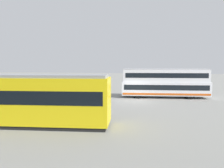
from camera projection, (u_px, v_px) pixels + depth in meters
ground_plane at (135, 101)px, 25.64m from camera, size 160.00×160.00×0.00m
double_decker_bus at (165, 83)px, 28.16m from camera, size 11.14×3.81×3.69m
tram_yellow at (13, 99)px, 15.43m from camera, size 13.77×4.42×3.58m
pedestrian_near_railing at (74, 98)px, 21.85m from camera, size 0.33×0.36×1.61m
pedestrian_crossing at (99, 106)px, 17.80m from camera, size 0.45×0.45×1.61m
pedestrian_railing at (76, 104)px, 19.86m from camera, size 6.55×0.43×1.08m
info_sign at (32, 92)px, 19.75m from camera, size 1.11×0.14×2.54m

